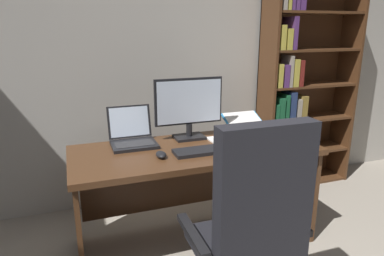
# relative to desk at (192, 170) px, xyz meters

# --- Properties ---
(wall_back) EXTENTS (5.33, 0.12, 2.59)m
(wall_back) POSITION_rel_desk_xyz_m (0.17, 0.78, 0.77)
(wall_back) COLOR #B2ADA3
(wall_back) RESTS_ON ground
(desk) EXTENTS (1.68, 0.68, 0.73)m
(desk) POSITION_rel_desk_xyz_m (0.00, 0.00, 0.00)
(desk) COLOR #4C2D19
(desk) RESTS_ON ground
(bookshelf) EXTENTS (0.94, 0.30, 1.99)m
(bookshelf) POSITION_rel_desk_xyz_m (1.27, 0.56, 0.45)
(bookshelf) COLOR #4C2D19
(bookshelf) RESTS_ON ground
(office_chair) EXTENTS (0.61, 0.60, 1.12)m
(office_chair) POSITION_rel_desk_xyz_m (0.02, -0.84, -0.06)
(office_chair) COLOR black
(office_chair) RESTS_ON ground
(monitor) EXTENTS (0.51, 0.16, 0.45)m
(monitor) POSITION_rel_desk_xyz_m (0.03, 0.14, 0.43)
(monitor) COLOR black
(monitor) RESTS_ON desk
(laptop) EXTENTS (0.31, 0.31, 0.25)m
(laptop) POSITION_rel_desk_xyz_m (-0.39, 0.15, 0.25)
(laptop) COLOR black
(laptop) RESTS_ON desk
(keyboard) EXTENTS (0.42, 0.15, 0.02)m
(keyboard) POSITION_rel_desk_xyz_m (0.03, -0.19, 0.21)
(keyboard) COLOR black
(keyboard) RESTS_ON desk
(computer_mouse) EXTENTS (0.06, 0.10, 0.04)m
(computer_mouse) POSITION_rel_desk_xyz_m (-0.27, -0.19, 0.22)
(computer_mouse) COLOR black
(computer_mouse) RESTS_ON desk
(reading_stand_with_book) EXTENTS (0.31, 0.28, 0.12)m
(reading_stand_with_book) POSITION_rel_desk_xyz_m (0.52, 0.20, 0.26)
(reading_stand_with_book) COLOR black
(reading_stand_with_book) RESTS_ON desk
(open_binder) EXTENTS (0.49, 0.38, 0.02)m
(open_binder) POSITION_rel_desk_xyz_m (0.48, -0.24, 0.21)
(open_binder) COLOR orange
(open_binder) RESTS_ON desk
(notepad) EXTENTS (0.16, 0.22, 0.01)m
(notepad) POSITION_rel_desk_xyz_m (0.22, -0.01, 0.20)
(notepad) COLOR white
(notepad) RESTS_ON desk
(pen) EXTENTS (0.14, 0.04, 0.01)m
(pen) POSITION_rel_desk_xyz_m (0.24, -0.01, 0.21)
(pen) COLOR maroon
(pen) RESTS_ON notepad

